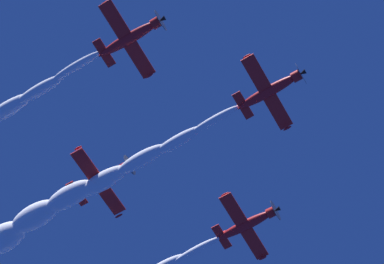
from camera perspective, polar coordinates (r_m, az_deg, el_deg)
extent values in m
ellipsoid|color=red|center=(84.97, 5.52, 2.92)|extent=(4.83, 6.76, 1.19)
cylinder|color=red|center=(84.87, 7.48, 3.98)|extent=(1.55, 1.47, 1.23)
cone|color=black|center=(84.87, 7.90, 4.20)|extent=(0.89, 0.95, 0.58)
cylinder|color=#3F3F47|center=(84.87, 7.80, 4.15)|extent=(2.31, 1.44, 2.69)
cube|color=red|center=(84.81, 5.40, 2.82)|extent=(8.53, 6.05, 0.92)
ellipsoid|color=red|center=(85.77, 6.83, 0.27)|extent=(0.75, 0.98, 0.28)
ellipsoid|color=red|center=(84.07, 3.94, 5.43)|extent=(0.75, 0.98, 0.28)
cube|color=red|center=(85.23, 3.67, 1.91)|extent=(3.28, 2.53, 0.38)
cube|color=red|center=(85.77, 3.62, 1.96)|extent=(0.82, 1.14, 1.20)
ellipsoid|color=#1E232D|center=(85.39, 5.70, 3.08)|extent=(1.54, 1.81, 0.76)
ellipsoid|color=red|center=(91.33, 3.86, -6.66)|extent=(4.78, 6.77, 1.49)
cylinder|color=red|center=(90.74, 5.69, -5.74)|extent=(1.49, 1.50, 1.23)
cone|color=black|center=(90.63, 6.09, -5.54)|extent=(0.86, 0.96, 0.60)
cylinder|color=#3F3F47|center=(90.66, 5.99, -5.59)|extent=(2.17, 1.50, 2.61)
cube|color=red|center=(91.21, 3.74, -6.76)|extent=(8.54, 6.06, 0.67)
ellipsoid|color=red|center=(92.86, 5.08, -8.97)|extent=(0.74, 0.98, 0.32)
ellipsoid|color=red|center=(89.74, 2.37, -4.47)|extent=(0.74, 0.98, 0.32)
cube|color=red|center=(92.04, 2.13, -7.50)|extent=(3.28, 2.53, 0.31)
cube|color=red|center=(92.55, 2.10, -7.38)|extent=(0.75, 1.16, 1.25)
ellipsoid|color=#1E232D|center=(91.67, 4.04, -6.46)|extent=(1.51, 1.82, 0.81)
ellipsoid|color=red|center=(84.67, -4.50, 6.69)|extent=(4.81, 6.75, 1.21)
cylinder|color=red|center=(84.16, -2.58, 7.80)|extent=(1.53, 1.47, 1.21)
cone|color=black|center=(84.06, -2.16, 8.04)|extent=(0.88, 0.95, 0.57)
cylinder|color=#3F3F47|center=(84.09, -2.26, 7.98)|extent=(2.25, 1.43, 2.64)
cube|color=red|center=(84.53, -4.64, 6.60)|extent=(8.54, 6.05, 0.72)
ellipsoid|color=red|center=(84.96, -3.09, 4.03)|extent=(0.74, 0.98, 0.28)
ellipsoid|color=red|center=(84.33, -6.22, 9.19)|extent=(0.74, 0.98, 0.28)
cube|color=red|center=(85.32, -6.30, 5.64)|extent=(3.28, 2.53, 0.31)
cube|color=red|center=(85.87, -6.29, 5.68)|extent=(0.79, 1.13, 1.21)
ellipsoid|color=#1E232D|center=(85.05, -4.28, 6.84)|extent=(1.53, 1.81, 0.75)
ellipsoid|color=red|center=(89.71, -6.56, -3.49)|extent=(4.87, 6.79, 1.30)
cylinder|color=red|center=(88.81, -4.78, -2.52)|extent=(1.59, 1.51, 1.28)
cone|color=black|center=(88.63, -4.39, -2.31)|extent=(0.91, 0.97, 0.61)
cylinder|color=#3F3F47|center=(88.67, -4.48, -2.36)|extent=(2.39, 1.52, 2.80)
cube|color=red|center=(89.61, -6.70, -3.58)|extent=(8.49, 6.02, 1.39)
ellipsoid|color=red|center=(90.30, -5.26, -5.99)|extent=(0.76, 0.99, 0.30)
ellipsoid|color=red|center=(89.12, -8.15, -1.14)|extent=(0.76, 0.99, 0.30)
cube|color=red|center=(90.73, -8.23, -4.39)|extent=(3.27, 2.52, 0.55)
cube|color=red|center=(91.26, -8.20, -4.31)|extent=(0.86, 1.18, 1.21)
ellipsoid|color=#1E232D|center=(90.04, -6.33, -3.32)|extent=(1.57, 1.83, 0.81)
ellipsoid|color=white|center=(85.79, 1.66, 0.89)|extent=(4.01, 5.72, 1.13)
ellipsoid|color=white|center=(86.55, -0.97, -0.61)|extent=(4.33, 5.92, 1.50)
ellipsoid|color=white|center=(87.47, -3.62, -1.96)|extent=(4.65, 6.13, 1.87)
ellipsoid|color=white|center=(89.03, -6.32, -3.48)|extent=(4.98, 6.33, 2.25)
ellipsoid|color=white|center=(90.40, -8.72, -4.53)|extent=(5.30, 6.54, 2.62)
ellipsoid|color=white|center=(92.30, -11.15, -5.94)|extent=(5.62, 6.74, 2.99)
ellipsoid|color=white|center=(94.20, -13.38, -7.42)|extent=(5.94, 6.95, 3.36)
ellipsoid|color=white|center=(92.56, 0.35, -8.43)|extent=(4.01, 5.72, 1.13)
ellipsoid|color=white|center=(86.06, -8.22, 4.72)|extent=(4.01, 5.72, 1.13)
ellipsoid|color=white|center=(87.45, -10.83, 2.99)|extent=(4.33, 5.92, 1.50)
ellipsoid|color=white|center=(88.95, -13.01, 1.64)|extent=(4.65, 6.13, 1.87)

